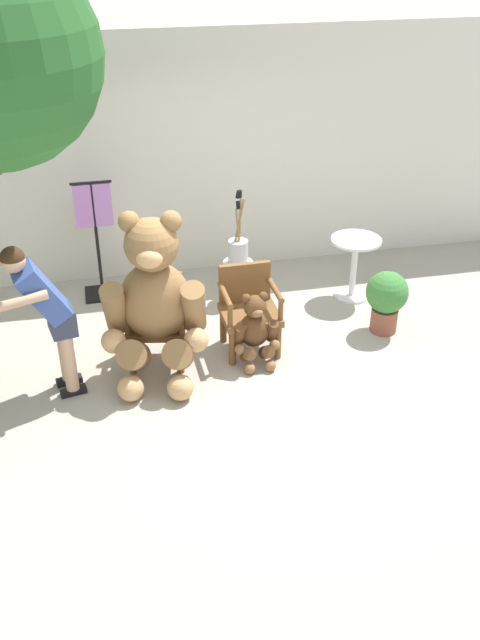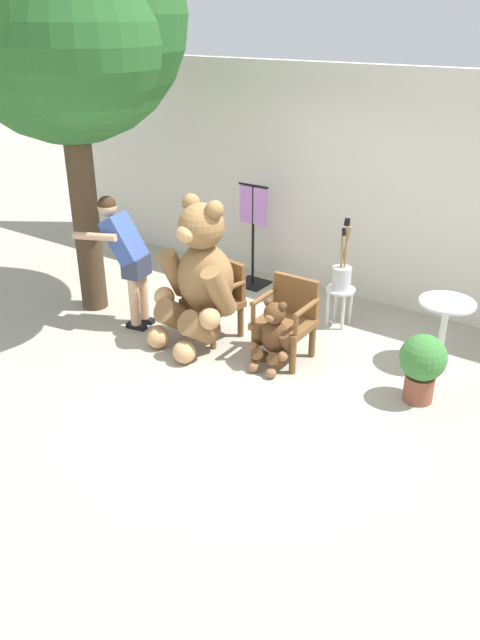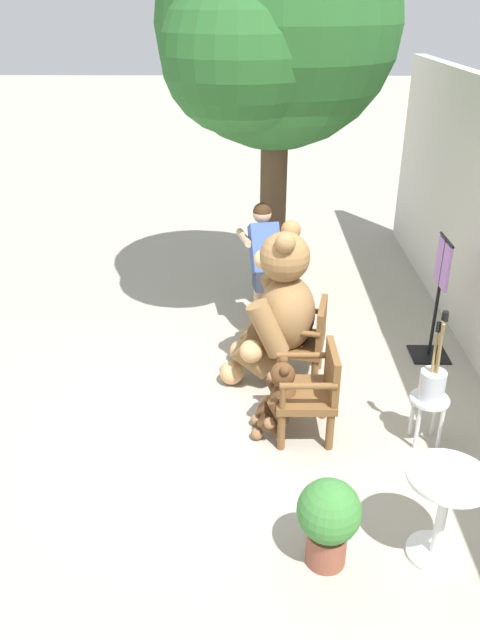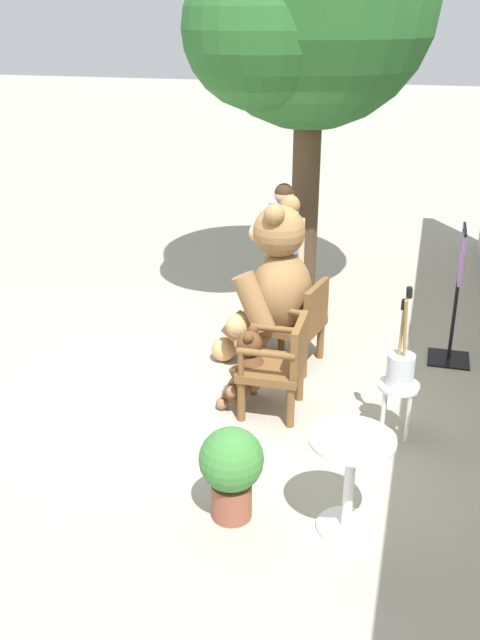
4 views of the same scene
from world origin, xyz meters
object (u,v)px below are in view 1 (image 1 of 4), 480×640
(teddy_bear_small, at_px, (255,330))
(white_stool, at_px, (238,270))
(round_side_table, at_px, (354,261))
(person_visitor, at_px, (45,307))
(potted_plant, at_px, (386,298))
(wooden_chair_left, at_px, (156,317))
(teddy_bear_large, at_px, (155,300))
(brush_bucket, at_px, (238,248))
(clothing_display_stand, at_px, (97,237))
(wooden_chair_right, at_px, (249,307))

(teddy_bear_small, height_order, white_stool, teddy_bear_small)
(teddy_bear_small, relative_size, round_side_table, 1.04)
(person_visitor, distance_m, potted_plant, 3.42)
(wooden_chair_left, distance_m, teddy_bear_large, 0.43)
(person_visitor, xyz_separation_m, brush_bucket, (2.01, 1.38, -0.27))
(clothing_display_stand, bearing_deg, wooden_chair_left, -71.56)
(potted_plant, bearing_deg, round_side_table, 94.93)
(teddy_bear_small, xyz_separation_m, potted_plant, (1.46, 0.27, 0.03))
(person_visitor, bearing_deg, teddy_bear_large, 6.63)
(brush_bucket, bearing_deg, teddy_bear_small, -94.93)
(teddy_bear_small, relative_size, potted_plant, 1.10)
(white_stool, height_order, round_side_table, round_side_table)
(teddy_bear_large, bearing_deg, brush_bucket, 50.26)
(white_stool, xyz_separation_m, brush_bucket, (0.00, -0.00, 0.28))
(teddy_bear_small, bearing_deg, person_visitor, -177.08)
(wooden_chair_right, relative_size, brush_bucket, 1.03)
(wooden_chair_left, bearing_deg, clothing_display_stand, 108.44)
(white_stool, bearing_deg, teddy_bear_small, -94.89)
(brush_bucket, relative_size, clothing_display_stand, 0.61)
(wooden_chair_right, height_order, brush_bucket, brush_bucket)
(person_visitor, bearing_deg, white_stool, 34.52)
(round_side_table, bearing_deg, wooden_chair_right, -151.05)
(wooden_chair_left, bearing_deg, person_visitor, -158.98)
(person_visitor, relative_size, white_stool, 3.30)
(wooden_chair_left, relative_size, clothing_display_stand, 0.63)
(person_visitor, xyz_separation_m, round_side_table, (3.30, 1.15, -0.46))
(white_stool, bearing_deg, clothing_display_stand, 164.03)
(teddy_bear_small, distance_m, brush_bucket, 1.32)
(wooden_chair_left, xyz_separation_m, brush_bucket, (1.03, 1.01, 0.17))
(wooden_chair_left, height_order, person_visitor, person_visitor)
(round_side_table, distance_m, clothing_display_stand, 2.88)
(white_stool, bearing_deg, wooden_chair_right, -96.36)
(wooden_chair_left, relative_size, round_side_table, 1.19)
(teddy_bear_large, distance_m, teddy_bear_small, 1.04)
(white_stool, distance_m, potted_plant, 1.69)
(white_stool, distance_m, brush_bucket, 0.28)
(teddy_bear_small, bearing_deg, round_side_table, 37.10)
(teddy_bear_large, relative_size, clothing_display_stand, 1.20)
(brush_bucket, height_order, round_side_table, brush_bucket)
(wooden_chair_left, distance_m, wooden_chair_right, 0.92)
(white_stool, xyz_separation_m, round_side_table, (1.28, -0.23, 0.09))
(wooden_chair_left, relative_size, teddy_bear_large, 0.53)
(white_stool, distance_m, clothing_display_stand, 1.61)
(potted_plant, bearing_deg, wooden_chair_right, 179.66)
(wooden_chair_right, bearing_deg, potted_plant, -0.34)
(wooden_chair_right, xyz_separation_m, clothing_display_stand, (-1.40, 1.44, 0.26))
(white_stool, relative_size, clothing_display_stand, 0.34)
(person_visitor, relative_size, clothing_display_stand, 1.11)
(wooden_chair_left, distance_m, teddy_bear_small, 0.97)
(wooden_chair_right, xyz_separation_m, potted_plant, (1.46, -0.01, -0.07))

